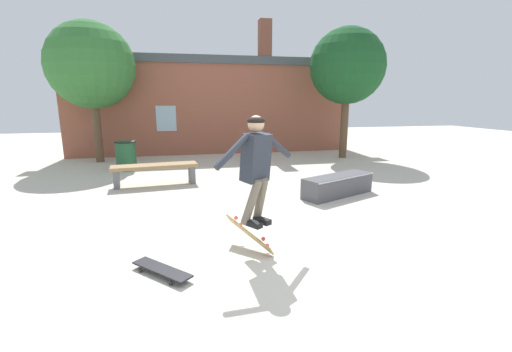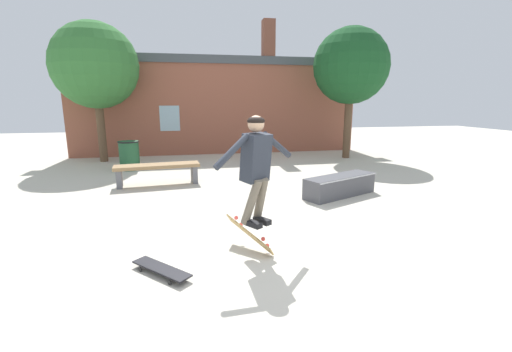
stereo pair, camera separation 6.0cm
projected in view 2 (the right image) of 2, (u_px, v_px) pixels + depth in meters
ground_plane at (301, 268)px, 4.15m from camera, size 40.00×40.00×0.00m
building_backdrop at (220, 103)px, 12.78m from camera, size 11.19×0.52×4.88m
tree_right at (351, 66)px, 11.45m from camera, size 2.52×2.52×4.37m
tree_left at (95, 66)px, 10.72m from camera, size 2.66×2.66×4.38m
park_bench at (158, 169)px, 8.16m from camera, size 2.01×0.69×0.50m
skate_ledge at (340, 186)px, 7.26m from camera, size 1.77×1.16×0.43m
trash_bin at (129, 155)px, 9.92m from camera, size 0.60×0.60×0.84m
skater at (256, 162)px, 4.35m from camera, size 1.17×0.80×1.42m
skateboard_flipping at (249, 234)px, 4.65m from camera, size 0.55×0.80×0.42m
skateboard_resting at (161, 269)px, 3.99m from camera, size 0.72×0.75×0.08m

